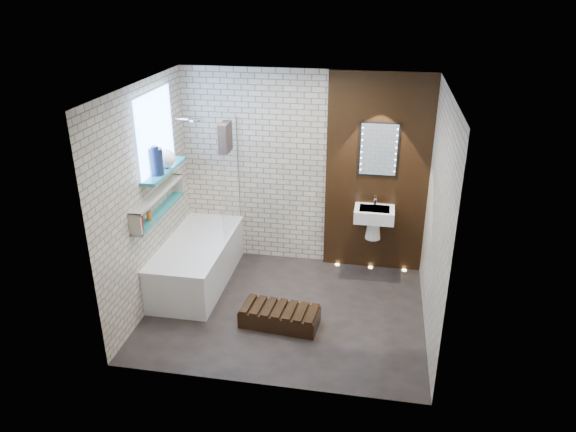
% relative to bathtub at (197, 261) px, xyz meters
% --- Properties ---
extents(ground, '(3.20, 3.20, 0.00)m').
position_rel_bathtub_xyz_m(ground, '(1.22, -0.45, -0.29)').
color(ground, black).
rests_on(ground, ground).
extents(room_shell, '(3.24, 3.20, 2.60)m').
position_rel_bathtub_xyz_m(room_shell, '(1.22, -0.45, 1.01)').
color(room_shell, '#B7A691').
rests_on(room_shell, ground).
extents(walnut_panel, '(1.30, 0.06, 2.60)m').
position_rel_bathtub_xyz_m(walnut_panel, '(2.17, 0.82, 1.01)').
color(walnut_panel, black).
rests_on(walnut_panel, ground).
extents(clerestory_window, '(0.18, 1.00, 0.94)m').
position_rel_bathtub_xyz_m(clerestory_window, '(-0.34, -0.10, 1.61)').
color(clerestory_window, '#7FADE0').
rests_on(clerestory_window, room_shell).
extents(display_niche, '(0.14, 1.30, 0.26)m').
position_rel_bathtub_xyz_m(display_niche, '(-0.31, -0.30, 0.91)').
color(display_niche, '#22797C').
rests_on(display_niche, room_shell).
extents(bathtub, '(0.79, 1.74, 0.70)m').
position_rel_bathtub_xyz_m(bathtub, '(0.00, 0.00, 0.00)').
color(bathtub, white).
rests_on(bathtub, ground).
extents(bath_screen, '(0.01, 0.78, 1.40)m').
position_rel_bathtub_xyz_m(bath_screen, '(0.35, 0.44, 0.99)').
color(bath_screen, white).
rests_on(bath_screen, bathtub).
extents(towel, '(0.10, 0.27, 0.35)m').
position_rel_bathtub_xyz_m(towel, '(0.35, 0.30, 1.56)').
color(towel, black).
rests_on(towel, bath_screen).
extents(shower_head, '(0.18, 0.18, 0.02)m').
position_rel_bathtub_xyz_m(shower_head, '(-0.08, 0.50, 1.71)').
color(shower_head, silver).
rests_on(shower_head, room_shell).
extents(washbasin, '(0.50, 0.36, 0.58)m').
position_rel_bathtub_xyz_m(washbasin, '(2.17, 0.62, 0.50)').
color(washbasin, white).
rests_on(washbasin, walnut_panel).
extents(led_mirror, '(0.50, 0.02, 0.70)m').
position_rel_bathtub_xyz_m(led_mirror, '(2.17, 0.78, 1.36)').
color(led_mirror, black).
rests_on(led_mirror, walnut_panel).
extents(walnut_step, '(0.90, 0.47, 0.19)m').
position_rel_bathtub_xyz_m(walnut_step, '(1.21, -0.75, -0.19)').
color(walnut_step, black).
rests_on(walnut_step, ground).
extents(niche_bottles, '(0.06, 0.29, 0.14)m').
position_rel_bathtub_xyz_m(niche_bottles, '(-0.31, -0.72, 0.87)').
color(niche_bottles, '#B65C1C').
rests_on(niche_bottles, display_niche).
extents(sill_vases, '(0.22, 0.44, 0.34)m').
position_rel_bathtub_xyz_m(sill_vases, '(-0.28, -0.16, 1.39)').
color(sill_vases, '#141E38').
rests_on(sill_vases, clerestory_window).
extents(floor_uplights, '(0.96, 0.06, 0.01)m').
position_rel_bathtub_xyz_m(floor_uplights, '(2.17, 0.75, -0.29)').
color(floor_uplights, '#FFD899').
rests_on(floor_uplights, ground).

